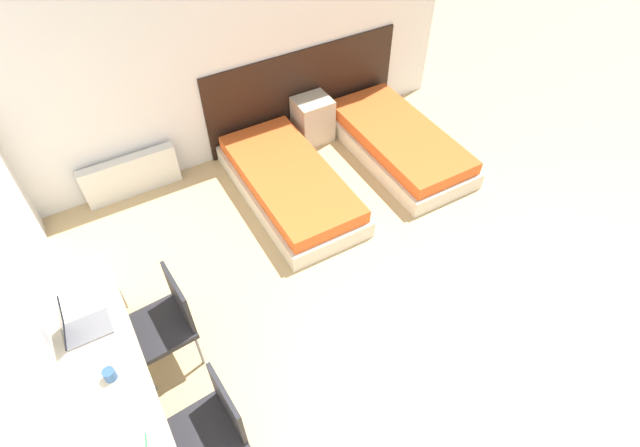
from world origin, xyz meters
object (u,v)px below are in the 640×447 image
Objects in this scene: bed_near_window at (290,184)px; chair_near_laptop at (165,320)px; bed_near_door at (398,143)px; laptop at (79,327)px; chair_near_notebook at (210,428)px; nightstand at (313,120)px.

bed_near_window is 2.13× the size of chair_near_laptop.
laptop reaches higher than bed_near_door.
laptop reaches higher than chair_near_notebook.
bed_near_door is at bearing -47.02° from nightstand.
chair_near_notebook is at bearing -94.01° from chair_near_laptop.
nightstand is 3.14m from chair_near_laptop.
laptop is at bearing 172.76° from chair_near_laptop.
chair_near_laptop is (-1.70, -1.21, 0.33)m from bed_near_window.
bed_near_window is at bearing 31.58° from chair_near_laptop.
chair_near_notebook is (-3.14, -2.16, 0.33)m from bed_near_door.
chair_near_notebook is at bearing -129.49° from nightstand.
nightstand is 1.69× the size of laptop.
chair_near_laptop is 0.61m from laptop.
bed_near_window is at bearing 28.88° from laptop.
bed_near_window is 2.13× the size of chair_near_notebook.
nightstand reaches higher than bed_near_window.
chair_near_notebook reaches higher than bed_near_window.
nightstand is 0.61× the size of chair_near_laptop.
laptop is at bearing -162.12° from bed_near_door.
bed_near_window is at bearing -132.98° from nightstand.
laptop is (-3.67, -1.18, 0.63)m from bed_near_door.
chair_near_laptop and chair_near_notebook have the same top height.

